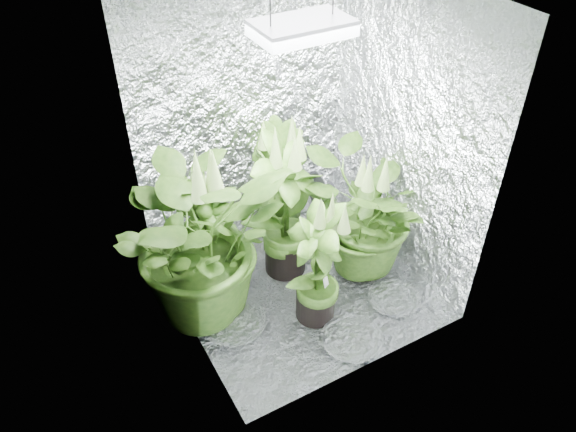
{
  "coord_description": "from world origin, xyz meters",
  "views": [
    {
      "loc": [
        -1.44,
        -2.42,
        2.84
      ],
      "look_at": [
        -0.08,
        0.0,
        0.65
      ],
      "focal_mm": 35.0,
      "sensor_mm": 36.0,
      "label": 1
    }
  ],
  "objects_px": {
    "plant_e": "(367,218)",
    "plant_a": "(200,239)",
    "grow_lamp": "(302,29)",
    "plant_d": "(207,234)",
    "plant_c": "(277,185)",
    "plant_b": "(285,209)",
    "circulation_fan": "(322,197)",
    "plant_f": "(317,266)"
  },
  "relations": [
    {
      "from": "grow_lamp",
      "to": "plant_d",
      "type": "xyz_separation_m",
      "value": [
        -0.52,
        0.32,
        -1.38
      ]
    },
    {
      "from": "plant_b",
      "to": "plant_f",
      "type": "relative_size",
      "value": 1.2
    },
    {
      "from": "plant_a",
      "to": "plant_c",
      "type": "relative_size",
      "value": 1.3
    },
    {
      "from": "plant_e",
      "to": "plant_a",
      "type": "bearing_deg",
      "value": 169.92
    },
    {
      "from": "plant_e",
      "to": "plant_b",
      "type": "bearing_deg",
      "value": 148.99
    },
    {
      "from": "plant_c",
      "to": "plant_d",
      "type": "relative_size",
      "value": 1.03
    },
    {
      "from": "grow_lamp",
      "to": "circulation_fan",
      "type": "relative_size",
      "value": 1.25
    },
    {
      "from": "plant_d",
      "to": "circulation_fan",
      "type": "distance_m",
      "value": 1.16
    },
    {
      "from": "plant_b",
      "to": "plant_f",
      "type": "distance_m",
      "value": 0.5
    },
    {
      "from": "plant_c",
      "to": "plant_f",
      "type": "height_order",
      "value": "plant_c"
    },
    {
      "from": "plant_f",
      "to": "plant_e",
      "type": "bearing_deg",
      "value": 21.18
    },
    {
      "from": "plant_f",
      "to": "circulation_fan",
      "type": "bearing_deg",
      "value": 55.76
    },
    {
      "from": "plant_c",
      "to": "circulation_fan",
      "type": "bearing_deg",
      "value": 2.51
    },
    {
      "from": "plant_b",
      "to": "plant_a",
      "type": "bearing_deg",
      "value": -172.25
    },
    {
      "from": "grow_lamp",
      "to": "plant_f",
      "type": "bearing_deg",
      "value": -98.1
    },
    {
      "from": "plant_c",
      "to": "plant_a",
      "type": "bearing_deg",
      "value": -148.43
    },
    {
      "from": "plant_b",
      "to": "plant_c",
      "type": "relative_size",
      "value": 1.18
    },
    {
      "from": "grow_lamp",
      "to": "plant_e",
      "type": "distance_m",
      "value": 1.43
    },
    {
      "from": "plant_b",
      "to": "plant_d",
      "type": "bearing_deg",
      "value": 165.75
    },
    {
      "from": "plant_b",
      "to": "circulation_fan",
      "type": "relative_size",
      "value": 2.91
    },
    {
      "from": "plant_a",
      "to": "plant_e",
      "type": "relative_size",
      "value": 1.27
    },
    {
      "from": "plant_c",
      "to": "plant_e",
      "type": "bearing_deg",
      "value": -64.96
    },
    {
      "from": "plant_b",
      "to": "plant_c",
      "type": "xyz_separation_m",
      "value": [
        0.15,
        0.4,
        -0.1
      ]
    },
    {
      "from": "plant_a",
      "to": "grow_lamp",
      "type": "bearing_deg",
      "value": -9.24
    },
    {
      "from": "grow_lamp",
      "to": "plant_a",
      "type": "relative_size",
      "value": 0.39
    },
    {
      "from": "circulation_fan",
      "to": "plant_f",
      "type": "bearing_deg",
      "value": -124.5
    },
    {
      "from": "circulation_fan",
      "to": "plant_b",
      "type": "bearing_deg",
      "value": -144.02
    },
    {
      "from": "plant_c",
      "to": "plant_f",
      "type": "bearing_deg",
      "value": -102.6
    },
    {
      "from": "grow_lamp",
      "to": "plant_f",
      "type": "xyz_separation_m",
      "value": [
        -0.04,
        -0.3,
        -1.38
      ]
    },
    {
      "from": "plant_c",
      "to": "plant_e",
      "type": "relative_size",
      "value": 0.98
    },
    {
      "from": "plant_a",
      "to": "plant_b",
      "type": "xyz_separation_m",
      "value": [
        0.64,
        0.09,
        -0.07
      ]
    },
    {
      "from": "plant_e",
      "to": "circulation_fan",
      "type": "xyz_separation_m",
      "value": [
        0.1,
        0.71,
        -0.31
      ]
    },
    {
      "from": "plant_b",
      "to": "plant_c",
      "type": "bearing_deg",
      "value": 68.99
    },
    {
      "from": "plant_e",
      "to": "plant_f",
      "type": "bearing_deg",
      "value": -158.82
    },
    {
      "from": "plant_f",
      "to": "circulation_fan",
      "type": "height_order",
      "value": "plant_f"
    },
    {
      "from": "plant_a",
      "to": "plant_f",
      "type": "relative_size",
      "value": 1.32
    },
    {
      "from": "plant_a",
      "to": "circulation_fan",
      "type": "distance_m",
      "value": 1.39
    },
    {
      "from": "grow_lamp",
      "to": "plant_d",
      "type": "height_order",
      "value": "grow_lamp"
    },
    {
      "from": "grow_lamp",
      "to": "plant_a",
      "type": "height_order",
      "value": "grow_lamp"
    },
    {
      "from": "grow_lamp",
      "to": "plant_b",
      "type": "bearing_deg",
      "value": 89.3
    },
    {
      "from": "grow_lamp",
      "to": "plant_f",
      "type": "relative_size",
      "value": 0.52
    },
    {
      "from": "plant_c",
      "to": "plant_e",
      "type": "height_order",
      "value": "plant_e"
    }
  ]
}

